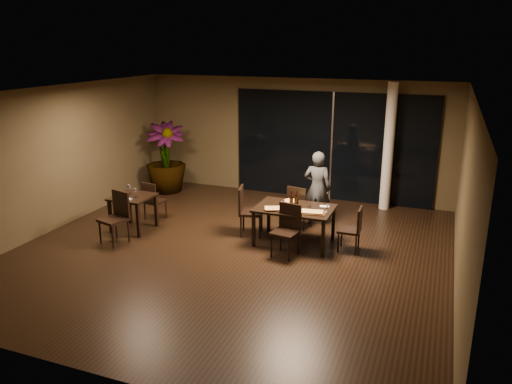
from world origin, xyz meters
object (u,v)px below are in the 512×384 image
object	(u,v)px
chair_main_far	(299,205)
bottle_a	(291,199)
potted_plant	(166,158)
bottle_c	(297,198)
chair_main_right	(354,227)
bottle_b	(296,201)
chair_main_left	(247,208)
diner	(317,188)
side_table	(133,202)
chair_side_far	(152,199)
chair_side_near	(117,214)
main_table	(295,211)
chair_main_near	(287,227)

from	to	relation	value
chair_main_far	bottle_a	xyz separation A→B (m)	(0.07, -0.78, 0.38)
potted_plant	bottle_c	size ratio (longest dim) A/B	6.12
chair_main_right	bottle_a	xyz separation A→B (m)	(-1.24, -0.01, 0.42)
chair_main_right	bottle_b	bearing A→B (deg)	-89.46
chair_main_right	bottle_a	bearing A→B (deg)	-90.63
chair_main_far	potted_plant	world-z (taller)	potted_plant
chair_main_far	bottle_c	distance (m)	0.78
chair_main_left	potted_plant	size ratio (longest dim) A/B	0.55
diner	potted_plant	distance (m)	4.47
potted_plant	chair_main_left	bearing A→B (deg)	-33.82
side_table	chair_main_left	world-z (taller)	chair_main_left
chair_side_far	diner	distance (m)	3.66
chair_side_near	bottle_b	size ratio (longest dim) A/B	3.77
potted_plant	chair_main_far	bearing A→B (deg)	-19.41
bottle_c	chair_side_near	bearing A→B (deg)	-158.61
potted_plant	bottle_a	size ratio (longest dim) A/B	5.62
side_table	diner	size ratio (longest dim) A/B	0.49
chair_main_far	bottle_b	bearing A→B (deg)	113.66
chair_main_left	potted_plant	xyz separation A→B (m)	(-3.17, 2.12, 0.35)
chair_main_left	bottle_a	distance (m)	1.04
main_table	chair_main_near	distance (m)	0.58
chair_main_left	bottle_a	xyz separation A→B (m)	(0.97, -0.09, 0.34)
chair_main_right	diner	bearing A→B (deg)	-140.56
chair_main_left	chair_main_right	xyz separation A→B (m)	(2.21, -0.09, -0.08)
chair_main_far	bottle_c	world-z (taller)	bottle_c
chair_side_near	bottle_b	bearing A→B (deg)	34.79
bottle_a	bottle_b	bearing A→B (deg)	-13.30
side_table	potted_plant	world-z (taller)	potted_plant
main_table	side_table	distance (m)	3.44
main_table	potted_plant	distance (m)	4.78
chair_main_right	potted_plant	world-z (taller)	potted_plant
chair_main_near	bottle_a	xyz separation A→B (m)	(-0.11, 0.58, 0.37)
chair_main_near	bottle_a	world-z (taller)	bottle_a
bottle_b	bottle_c	size ratio (longest dim) A/B	0.90
chair_main_near	bottle_c	distance (m)	0.78
chair_main_right	bottle_c	world-z (taller)	bottle_c
chair_main_far	chair_main_right	world-z (taller)	chair_main_far
chair_main_right	potted_plant	bearing A→B (deg)	-113.22
chair_main_near	potted_plant	xyz separation A→B (m)	(-4.25, 2.80, 0.38)
diner	bottle_a	world-z (taller)	diner
main_table	chair_side_near	xyz separation A→B (m)	(-3.32, -1.18, -0.10)
bottle_c	bottle_b	bearing A→B (deg)	-83.23
main_table	chair_main_right	distance (m)	1.18
diner	chair_main_near	bearing A→B (deg)	86.10
chair_main_near	chair_side_far	world-z (taller)	chair_main_near
chair_main_left	chair_side_far	xyz separation A→B (m)	(-2.30, 0.06, -0.08)
chair_main_right	chair_side_near	world-z (taller)	chair_side_near
main_table	bottle_c	world-z (taller)	bottle_c
bottle_c	chair_side_far	bearing A→B (deg)	179.30
chair_main_far	chair_main_left	world-z (taller)	chair_main_left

